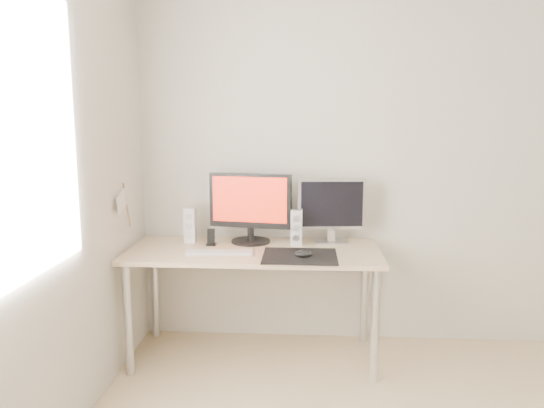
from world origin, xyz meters
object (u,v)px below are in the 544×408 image
object	(u,v)px
speaker_left	(190,225)
keyboard	(220,253)
main_monitor	(250,205)
second_monitor	(331,207)
mouse	(303,254)
desk	(254,261)
speaker_right	(296,227)
phone_dock	(211,240)

from	to	relation	value
speaker_left	keyboard	world-z (taller)	speaker_left
main_monitor	second_monitor	size ratio (longest dim) A/B	1.22
mouse	second_monitor	xyz separation A→B (m)	(0.18, 0.39, 0.22)
desk	speaker_left	xyz separation A→B (m)	(-0.44, 0.16, 0.20)
desk	keyboard	world-z (taller)	keyboard
main_monitor	second_monitor	world-z (taller)	main_monitor
mouse	main_monitor	distance (m)	0.55
speaker_left	speaker_right	xyz separation A→B (m)	(0.71, -0.02, 0.00)
second_monitor	main_monitor	bearing A→B (deg)	-176.16
mouse	phone_dock	world-z (taller)	phone_dock
second_monitor	speaker_left	world-z (taller)	second_monitor
main_monitor	speaker_left	bearing A→B (deg)	-178.32
mouse	desk	bearing A→B (deg)	148.73
desk	speaker_left	size ratio (longest dim) A/B	6.78
speaker_left	phone_dock	world-z (taller)	speaker_left
mouse	desk	size ratio (longest dim) A/B	0.07
speaker_left	keyboard	bearing A→B (deg)	-49.45
second_monitor	speaker_left	bearing A→B (deg)	-177.09
second_monitor	speaker_right	size ratio (longest dim) A/B	1.91
mouse	phone_dock	bearing A→B (deg)	155.84
mouse	main_monitor	xyz separation A→B (m)	(-0.35, 0.36, 0.23)
mouse	phone_dock	size ratio (longest dim) A/B	1.00
second_monitor	speaker_left	xyz separation A→B (m)	(-0.94, -0.05, -0.12)
phone_dock	second_monitor	bearing A→B (deg)	8.83
mouse	keyboard	distance (m)	0.51
keyboard	speaker_right	bearing A→B (deg)	29.83
second_monitor	speaker_right	bearing A→B (deg)	-163.19
second_monitor	keyboard	bearing A→B (deg)	-154.20
phone_dock	main_monitor	bearing A→B (deg)	19.03
second_monitor	mouse	bearing A→B (deg)	-115.04
phone_dock	speaker_right	bearing A→B (deg)	5.41
main_monitor	second_monitor	xyz separation A→B (m)	(0.54, 0.04, -0.01)
second_monitor	phone_dock	xyz separation A→B (m)	(-0.79, -0.12, -0.21)
mouse	speaker_right	distance (m)	0.34
mouse	second_monitor	size ratio (longest dim) A/B	0.25
keyboard	phone_dock	bearing A→B (deg)	113.58
mouse	keyboard	size ratio (longest dim) A/B	0.26
keyboard	mouse	bearing A→B (deg)	-6.42
speaker_right	keyboard	world-z (taller)	speaker_right
main_monitor	speaker_left	xyz separation A→B (m)	(-0.40, -0.01, -0.14)
speaker_left	main_monitor	bearing A→B (deg)	1.68
mouse	keyboard	world-z (taller)	mouse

